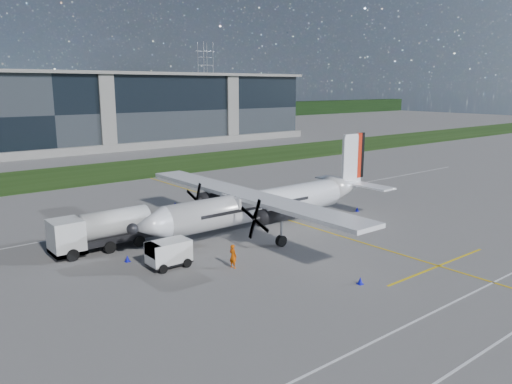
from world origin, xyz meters
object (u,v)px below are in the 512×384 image
pylon_east (206,80)px  safety_cone_portwing (360,281)px  fuel_tanker_truck (94,232)px  safety_cone_stbdwing (175,204)px  baggage_tug (169,254)px  ground_crew_person (233,254)px  safety_cone_fwd (127,258)px  turboprop_aircraft (267,187)px  safety_cone_nose_port (159,261)px  safety_cone_tail (357,209)px

pylon_east → safety_cone_portwing: (-89.10, -154.64, -14.75)m
safety_cone_portwing → fuel_tanker_truck: bearing=122.3°
pylon_east → safety_cone_stbdwing: 156.01m
baggage_tug → safety_cone_portwing: baggage_tug is taller
pylon_east → baggage_tug: bearing=-124.1°
ground_crew_person → safety_cone_fwd: 8.04m
safety_cone_portwing → turboprop_aircraft: bearing=76.8°
safety_cone_nose_port → safety_cone_tail: same height
pylon_east → ground_crew_person: size_ratio=14.94×
safety_cone_nose_port → pylon_east: bearing=55.7°
ground_crew_person → turboprop_aircraft: bearing=-63.6°
safety_cone_tail → baggage_tug: bearing=-174.7°
fuel_tanker_truck → baggage_tug: fuel_tanker_truck is taller
turboprop_aircraft → baggage_tug: (-11.32, -2.60, -3.08)m
pylon_east → safety_cone_nose_port: pylon_east is taller
fuel_tanker_truck → safety_cone_tail: size_ratio=16.56×
safety_cone_fwd → safety_cone_tail: bearing=-1.7°
baggage_tug → safety_cone_nose_port: 1.30m
pylon_east → safety_cone_portwing: bearing=-119.9°
safety_cone_nose_port → safety_cone_stbdwing: (9.81, 14.79, 0.00)m
ground_crew_person → safety_cone_nose_port: 5.61m
pylon_east → safety_cone_fwd: pylon_east is taller
safety_cone_tail → safety_cone_fwd: bearing=178.3°
safety_cone_portwing → safety_cone_stbdwing: (1.29, 26.54, 0.00)m
safety_cone_nose_port → safety_cone_stbdwing: bearing=56.4°
safety_cone_nose_port → safety_cone_stbdwing: 17.74m
safety_cone_fwd → turboprop_aircraft: bearing=-1.3°
safety_cone_tail → safety_cone_portwing: bearing=-139.4°
turboprop_aircraft → safety_cone_fwd: turboprop_aircraft is taller
pylon_east → safety_cone_tail: (-74.09, -141.77, -14.75)m
fuel_tanker_truck → safety_cone_nose_port: size_ratio=16.56×
safety_cone_portwing → safety_cone_stbdwing: same height
fuel_tanker_truck → safety_cone_nose_port: 6.37m
baggage_tug → safety_cone_tail: size_ratio=6.43×
turboprop_aircraft → safety_cone_tail: bearing=-2.2°
fuel_tanker_truck → safety_cone_stbdwing: bearing=36.4°
turboprop_aircraft → fuel_tanker_truck: size_ratio=3.26×
safety_cone_portwing → safety_cone_nose_port: (-8.51, 11.76, 0.00)m
fuel_tanker_truck → baggage_tug: bearing=-67.2°
turboprop_aircraft → pylon_east: bearing=58.7°
safety_cone_tail → fuel_tanker_truck: bearing=170.0°
safety_cone_tail → turboprop_aircraft: bearing=177.8°
baggage_tug → ground_crew_person: (3.46, -3.05, 0.04)m
safety_cone_portwing → safety_cone_fwd: size_ratio=1.00×
ground_crew_person → safety_cone_fwd: bearing=32.6°
ground_crew_person → safety_cone_portwing: ground_crew_person is taller
ground_crew_person → safety_cone_nose_port: (-3.77, 4.09, -0.75)m
ground_crew_person → fuel_tanker_truck: bearing=23.4°
safety_cone_portwing → safety_cone_fwd: bearing=126.6°
baggage_tug → safety_cone_portwing: size_ratio=6.43×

